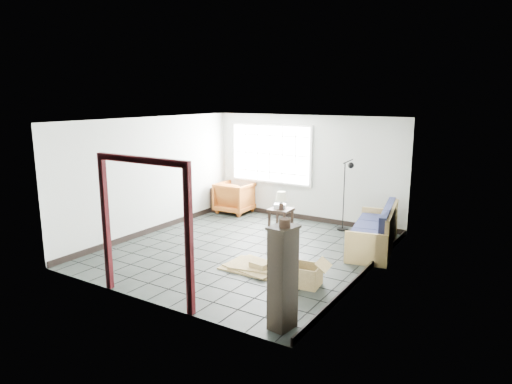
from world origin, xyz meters
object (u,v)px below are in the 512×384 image
Objects in this scene: armchair at (235,196)px; side_table at (281,213)px; futon_sofa at (376,234)px; tall_shelf at (283,277)px.

armchair is 2.05m from side_table.
armchair is at bearing 156.34° from futon_sofa.
armchair is (-4.11, 0.96, 0.12)m from futon_sofa.
armchair reaches higher than side_table.
side_table is (-2.25, 0.09, 0.11)m from futon_sofa.
tall_shelf reaches higher than armchair.
side_table is at bearing 167.19° from futon_sofa.
tall_shelf is (2.19, -3.90, 0.28)m from side_table.
tall_shelf is at bearing -60.71° from side_table.
tall_shelf reaches higher than side_table.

